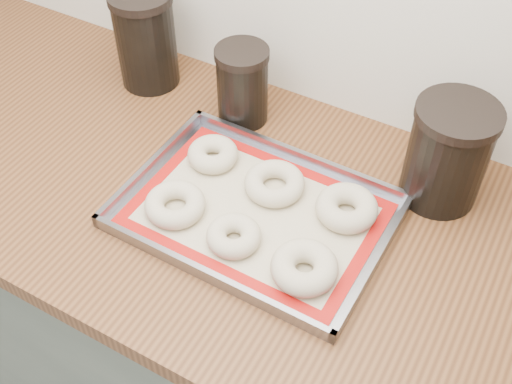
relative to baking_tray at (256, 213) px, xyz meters
The scene contains 13 objects.
cabinet 0.48m from the baking_tray, 24.97° to the left, with size 3.00×0.65×0.86m, color slate.
countertop 0.05m from the baking_tray, 24.97° to the left, with size 3.06×0.68×0.04m, color brown.
baking_tray is the anchor object (origin of this frame).
baking_mat 0.00m from the baking_tray, 91.79° to the left, with size 0.42×0.30×0.00m.
bagel_front_left 0.14m from the baking_tray, 152.93° to the right, with size 0.11×0.11×0.03m, color beige.
bagel_front_mid 0.08m from the baking_tray, 90.42° to the right, with size 0.09×0.09×0.03m, color beige.
bagel_front_right 0.15m from the baking_tray, 30.35° to the right, with size 0.11×0.11×0.04m, color beige.
bagel_back_left 0.16m from the baking_tray, 150.74° to the left, with size 0.10×0.10×0.04m, color beige.
bagel_back_mid 0.07m from the baking_tray, 89.07° to the left, with size 0.11×0.11×0.03m, color beige.
bagel_back_right 0.16m from the baking_tray, 27.93° to the left, with size 0.11×0.11×0.04m, color beige.
canister_left 0.47m from the baking_tray, 149.47° to the left, with size 0.13×0.13×0.21m.
canister_mid 0.28m from the baking_tray, 125.09° to the left, with size 0.11×0.11×0.16m.
canister_right 0.35m from the baking_tray, 38.82° to the left, with size 0.14×0.14×0.19m.
Camera 1 is at (0.32, 1.01, 1.75)m, focal length 45.00 mm.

